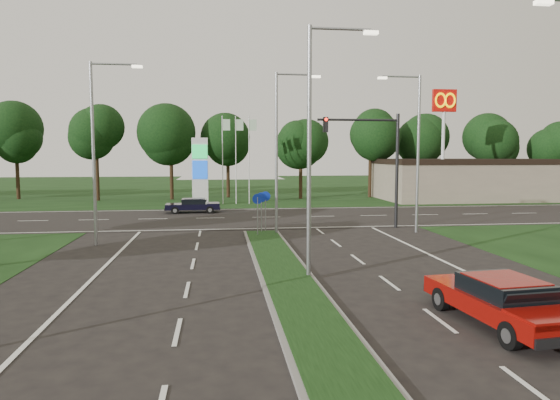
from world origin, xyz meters
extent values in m
plane|color=black|center=(0.00, 0.00, 0.00)|extent=(160.00, 160.00, 0.00)
cube|color=black|center=(0.00, 55.00, 0.00)|extent=(160.00, 50.00, 0.02)
cube|color=black|center=(0.00, 24.00, 0.00)|extent=(160.00, 12.00, 0.02)
cube|color=slate|center=(0.00, 4.00, 0.06)|extent=(2.00, 26.00, 0.12)
cube|color=gray|center=(22.00, 36.00, 2.00)|extent=(16.00, 9.00, 4.00)
cylinder|color=gray|center=(0.80, 6.00, 4.50)|extent=(0.16, 0.16, 9.00)
cylinder|color=gray|center=(1.90, 6.00, 8.90)|extent=(2.20, 0.10, 0.10)
cube|color=#FFF2CC|center=(3.00, 6.00, 8.80)|extent=(0.50, 0.22, 0.12)
cylinder|color=gray|center=(0.80, 16.00, 4.50)|extent=(0.16, 0.16, 9.00)
cylinder|color=gray|center=(1.90, 16.00, 8.90)|extent=(2.20, 0.10, 0.10)
cube|color=#FFF2CC|center=(3.00, 16.00, 8.80)|extent=(0.50, 0.22, 0.12)
cylinder|color=gray|center=(-8.50, 14.00, 4.50)|extent=(0.16, 0.16, 9.00)
cylinder|color=gray|center=(-7.40, 14.00, 8.90)|extent=(2.20, 0.10, 0.10)
cube|color=#FFF2CC|center=(-6.30, 14.00, 8.80)|extent=(0.50, 0.22, 0.12)
cylinder|color=gray|center=(9.00, 16.00, 4.50)|extent=(0.16, 0.16, 9.00)
cylinder|color=gray|center=(7.90, 16.00, 8.90)|extent=(2.20, 0.10, 0.10)
cube|color=#FFF2CC|center=(6.80, 16.00, 8.80)|extent=(0.50, 0.22, 0.12)
cube|color=#FFF2CC|center=(6.80, 2.00, 8.80)|extent=(0.50, 0.22, 0.12)
cylinder|color=black|center=(8.50, 18.00, 3.50)|extent=(0.20, 0.20, 7.00)
cylinder|color=black|center=(6.00, 18.00, 6.60)|extent=(5.00, 0.14, 0.14)
cube|color=black|center=(4.00, 18.00, 6.30)|extent=(0.28, 0.28, 0.90)
sphere|color=#FF190C|center=(4.00, 17.82, 6.60)|extent=(0.20, 0.20, 0.20)
cylinder|color=gray|center=(-0.30, 15.50, 1.10)|extent=(0.06, 0.06, 2.20)
cylinder|color=#0C26A5|center=(-0.30, 15.50, 2.10)|extent=(0.56, 0.04, 0.56)
cylinder|color=gray|center=(0.00, 16.50, 1.10)|extent=(0.06, 0.06, 2.20)
cylinder|color=#0C26A5|center=(0.00, 16.50, 2.10)|extent=(0.56, 0.04, 0.56)
cylinder|color=gray|center=(0.30, 17.20, 1.10)|extent=(0.06, 0.06, 2.20)
cylinder|color=#0C26A5|center=(0.30, 17.20, 2.10)|extent=(0.56, 0.04, 0.56)
cube|color=silver|center=(-4.00, 33.00, 3.00)|extent=(1.40, 0.30, 6.00)
cube|color=#0CA53F|center=(-4.00, 32.82, 4.80)|extent=(1.30, 0.08, 1.20)
cube|color=#0C3FBF|center=(-4.00, 32.82, 3.20)|extent=(1.30, 0.08, 1.60)
cylinder|color=silver|center=(-2.00, 34.00, 4.00)|extent=(0.08, 0.08, 8.00)
cube|color=#B2D8B2|center=(-1.65, 34.00, 7.20)|extent=(0.70, 0.02, 1.00)
cylinder|color=silver|center=(-0.80, 34.00, 4.00)|extent=(0.08, 0.08, 8.00)
cube|color=#B2D8B2|center=(-0.45, 34.00, 7.20)|extent=(0.70, 0.02, 1.00)
cylinder|color=silver|center=(0.40, 34.00, 4.00)|extent=(0.08, 0.08, 8.00)
cube|color=#B2D8B2|center=(0.75, 34.00, 7.20)|extent=(0.70, 0.02, 1.00)
cylinder|color=silver|center=(18.00, 32.00, 5.00)|extent=(0.30, 0.30, 10.00)
cube|color=#BF0C07|center=(18.00, 32.00, 9.40)|extent=(2.20, 0.35, 2.00)
torus|color=#FFC600|center=(17.55, 31.78, 9.40)|extent=(1.06, 0.16, 1.06)
torus|color=#FFC600|center=(18.45, 31.78, 9.40)|extent=(1.06, 0.16, 1.06)
cylinder|color=black|center=(0.00, 40.00, 2.20)|extent=(0.36, 0.36, 4.40)
sphere|color=black|center=(0.00, 40.00, 6.50)|extent=(6.00, 6.00, 6.00)
sphere|color=black|center=(0.30, 39.80, 7.50)|extent=(4.80, 4.80, 4.80)
cube|color=maroon|center=(4.97, 0.48, 0.59)|extent=(2.37, 4.87, 0.48)
cube|color=black|center=(4.98, 0.38, 1.05)|extent=(1.83, 2.22, 0.45)
cube|color=maroon|center=(4.98, 0.38, 1.27)|extent=(1.69, 1.83, 0.04)
cylinder|color=black|center=(3.94, 1.89, 0.33)|extent=(0.28, 0.68, 0.66)
cylinder|color=black|center=(5.70, 2.06, 0.33)|extent=(0.28, 0.68, 0.66)
cylinder|color=black|center=(4.23, -1.11, 0.33)|extent=(0.28, 0.68, 0.66)
cube|color=black|center=(-4.40, 27.51, 0.51)|extent=(4.14, 1.77, 0.42)
cube|color=black|center=(-4.32, 27.51, 0.91)|extent=(1.84, 1.47, 0.39)
cube|color=black|center=(-4.32, 27.51, 1.11)|extent=(1.51, 1.38, 0.04)
cylinder|color=black|center=(-5.70, 26.72, 0.29)|extent=(0.58, 0.20, 0.58)
cylinder|color=black|center=(-5.73, 28.24, 0.29)|extent=(0.58, 0.20, 0.58)
cylinder|color=black|center=(-3.07, 26.78, 0.29)|extent=(0.58, 0.20, 0.58)
cylinder|color=black|center=(-3.11, 28.30, 0.29)|extent=(0.58, 0.20, 0.58)
camera|label=1|loc=(-2.43, -11.55, 4.49)|focal=32.00mm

